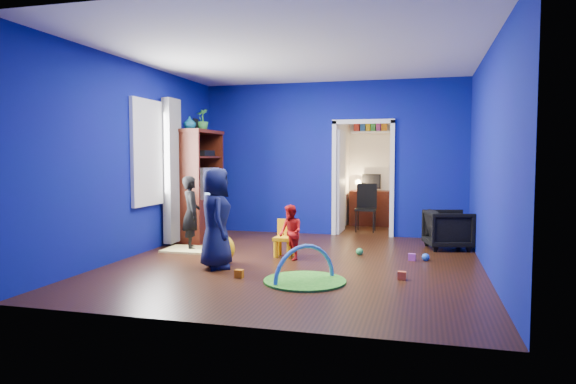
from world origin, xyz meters
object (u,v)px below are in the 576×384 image
(vase, at_px, (190,123))
(hopper_ball, at_px, (220,249))
(armchair, at_px, (448,230))
(child_black, at_px, (191,213))
(crt_tv, at_px, (200,183))
(toddler_red, at_px, (291,232))
(kid_chair, at_px, (284,240))
(study_desk, at_px, (371,208))
(child_navy, at_px, (216,218))
(play_mat, at_px, (305,281))
(tv_armoire, at_px, (198,185))
(folding_chair, at_px, (366,209))

(vase, distance_m, hopper_ball, 2.74)
(armchair, xyz_separation_m, child_black, (-3.99, -1.10, 0.27))
(hopper_ball, bearing_deg, crt_tv, 121.42)
(child_black, bearing_deg, armchair, -105.41)
(armchair, xyz_separation_m, toddler_red, (-2.24, -1.50, 0.08))
(kid_chair, bearing_deg, child_black, 176.07)
(toddler_red, relative_size, study_desk, 0.90)
(toddler_red, xyz_separation_m, hopper_ball, (-0.87, -0.54, -0.19))
(vase, distance_m, study_desk, 4.45)
(child_black, distance_m, kid_chair, 1.65)
(toddler_red, xyz_separation_m, kid_chair, (-0.15, 0.20, -0.15))
(toddler_red, bearing_deg, crt_tv, -166.53)
(armchair, xyz_separation_m, vase, (-4.32, -0.43, 1.76))
(child_navy, xyz_separation_m, kid_chair, (0.67, 0.99, -0.42))
(child_black, distance_m, hopper_ball, 1.34)
(vase, xyz_separation_m, kid_chair, (1.92, -0.86, -1.82))
(hopper_ball, bearing_deg, child_navy, -78.69)
(toddler_red, xyz_separation_m, play_mat, (0.50, -1.24, -0.38))
(armchair, relative_size, tv_armoire, 0.35)
(vase, bearing_deg, folding_chair, 35.86)
(child_navy, relative_size, hopper_ball, 3.22)
(toddler_red, distance_m, vase, 2.87)
(child_black, xyz_separation_m, study_desk, (2.49, 3.66, -0.21))
(crt_tv, distance_m, kid_chair, 2.34)
(child_black, bearing_deg, hopper_ball, -167.73)
(toddler_red, distance_m, hopper_ball, 1.04)
(toddler_red, height_order, vase, vase)
(child_black, xyz_separation_m, crt_tv, (-0.29, 0.96, 0.43))
(child_black, bearing_deg, kid_chair, -127.90)
(child_navy, distance_m, play_mat, 1.54)
(tv_armoire, bearing_deg, kid_chair, -31.18)
(play_mat, bearing_deg, crt_tv, 134.16)
(child_navy, relative_size, folding_chair, 1.46)
(child_navy, relative_size, tv_armoire, 0.68)
(armchair, xyz_separation_m, kid_chair, (-2.39, -1.30, -0.07))
(child_black, bearing_deg, child_navy, -172.83)
(play_mat, bearing_deg, armchair, 57.51)
(play_mat, bearing_deg, kid_chair, 114.17)
(crt_tv, height_order, kid_chair, crt_tv)
(kid_chair, distance_m, play_mat, 1.60)
(study_desk, bearing_deg, folding_chair, -90.00)
(toddler_red, height_order, kid_chair, toddler_red)
(play_mat, relative_size, study_desk, 1.12)
(crt_tv, bearing_deg, kid_chair, -31.72)
(child_black, distance_m, toddler_red, 1.80)
(armchair, height_order, tv_armoire, tv_armoire)
(toddler_red, bearing_deg, child_navy, -88.83)
(crt_tv, height_order, play_mat, crt_tv)
(play_mat, bearing_deg, child_navy, 161.00)
(child_black, distance_m, study_desk, 4.43)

